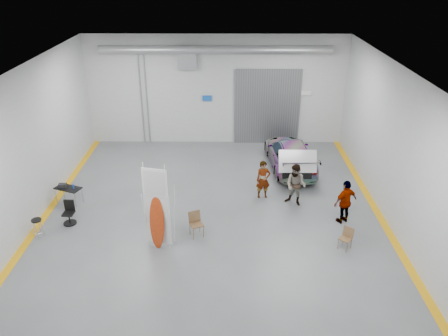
{
  "coord_description": "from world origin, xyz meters",
  "views": [
    {
      "loc": [
        0.59,
        -15.12,
        9.6
      ],
      "look_at": [
        0.47,
        1.49,
        1.5
      ],
      "focal_mm": 35.0,
      "sensor_mm": 36.0,
      "label": 1
    }
  ],
  "objects_px": {
    "person_a": "(263,180)",
    "office_chair": "(69,214)",
    "sedan_car": "(290,154)",
    "folding_chair_far": "(345,242)",
    "person_b": "(296,185)",
    "person_c": "(345,202)",
    "surfboard_display": "(159,215)",
    "work_table": "(67,188)",
    "shop_stool": "(38,228)",
    "folding_chair_near": "(197,229)"
  },
  "relations": [
    {
      "from": "person_c",
      "to": "shop_stool",
      "type": "bearing_deg",
      "value": -22.6
    },
    {
      "from": "person_b",
      "to": "work_table",
      "type": "height_order",
      "value": "person_b"
    },
    {
      "from": "surfboard_display",
      "to": "folding_chair_near",
      "type": "distance_m",
      "value": 1.8
    },
    {
      "from": "sedan_car",
      "to": "folding_chair_far",
      "type": "xyz_separation_m",
      "value": [
        1.13,
        -6.78,
        -0.46
      ]
    },
    {
      "from": "folding_chair_near",
      "to": "work_table",
      "type": "xyz_separation_m",
      "value": [
        -5.7,
        2.47,
        0.4
      ]
    },
    {
      "from": "sedan_car",
      "to": "office_chair",
      "type": "relative_size",
      "value": 5.16
    },
    {
      "from": "shop_stool",
      "to": "office_chair",
      "type": "xyz_separation_m",
      "value": [
        0.87,
        0.96,
        0.04
      ]
    },
    {
      "from": "person_a",
      "to": "shop_stool",
      "type": "bearing_deg",
      "value": -169.71
    },
    {
      "from": "person_b",
      "to": "folding_chair_far",
      "type": "xyz_separation_m",
      "value": [
        1.38,
        -3.16,
        -0.66
      ]
    },
    {
      "from": "sedan_car",
      "to": "person_c",
      "type": "relative_size",
      "value": 2.7
    },
    {
      "from": "person_c",
      "to": "folding_chair_near",
      "type": "height_order",
      "value": "person_c"
    },
    {
      "from": "work_table",
      "to": "shop_stool",
      "type": "bearing_deg",
      "value": -95.86
    },
    {
      "from": "person_a",
      "to": "person_c",
      "type": "distance_m",
      "value": 3.65
    },
    {
      "from": "person_b",
      "to": "office_chair",
      "type": "relative_size",
      "value": 1.9
    },
    {
      "from": "person_a",
      "to": "shop_stool",
      "type": "xyz_separation_m",
      "value": [
        -8.68,
        -3.1,
        -0.48
      ]
    },
    {
      "from": "folding_chair_far",
      "to": "shop_stool",
      "type": "bearing_deg",
      "value": -143.2
    },
    {
      "from": "person_b",
      "to": "person_c",
      "type": "xyz_separation_m",
      "value": [
        1.75,
        -1.38,
        0.0
      ]
    },
    {
      "from": "sedan_car",
      "to": "person_b",
      "type": "bearing_deg",
      "value": 81.84
    },
    {
      "from": "person_b",
      "to": "office_chair",
      "type": "distance_m",
      "value": 9.28
    },
    {
      "from": "folding_chair_near",
      "to": "sedan_car",
      "type": "bearing_deg",
      "value": 30.81
    },
    {
      "from": "sedan_car",
      "to": "office_chair",
      "type": "distance_m",
      "value": 10.72
    },
    {
      "from": "person_a",
      "to": "office_chair",
      "type": "height_order",
      "value": "person_a"
    },
    {
      "from": "work_table",
      "to": "sedan_car",
      "type": "bearing_deg",
      "value": 19.48
    },
    {
      "from": "person_b",
      "to": "person_c",
      "type": "bearing_deg",
      "value": -7.49
    },
    {
      "from": "sedan_car",
      "to": "work_table",
      "type": "bearing_deg",
      "value": 15.26
    },
    {
      "from": "shop_stool",
      "to": "folding_chair_far",
      "type": "bearing_deg",
      "value": -3.3
    },
    {
      "from": "shop_stool",
      "to": "person_c",
      "type": "bearing_deg",
      "value": 5.47
    },
    {
      "from": "folding_chair_near",
      "to": "folding_chair_far",
      "type": "bearing_deg",
      "value": -31.81
    },
    {
      "from": "work_table",
      "to": "folding_chair_far",
      "type": "bearing_deg",
      "value": -16.29
    },
    {
      "from": "person_c",
      "to": "person_b",
      "type": "bearing_deg",
      "value": -66.22
    },
    {
      "from": "person_a",
      "to": "work_table",
      "type": "relative_size",
      "value": 1.38
    },
    {
      "from": "sedan_car",
      "to": "work_table",
      "type": "xyz_separation_m",
      "value": [
        -9.99,
        -3.53,
        -0.02
      ]
    },
    {
      "from": "office_chair",
      "to": "shop_stool",
      "type": "bearing_deg",
      "value": -129.6
    },
    {
      "from": "person_a",
      "to": "office_chair",
      "type": "distance_m",
      "value": 8.11
    },
    {
      "from": "folding_chair_far",
      "to": "shop_stool",
      "type": "height_order",
      "value": "folding_chair_far"
    },
    {
      "from": "surfboard_display",
      "to": "folding_chair_near",
      "type": "relative_size",
      "value": 3.45
    },
    {
      "from": "folding_chair_near",
      "to": "office_chair",
      "type": "distance_m",
      "value": 5.16
    },
    {
      "from": "person_a",
      "to": "folding_chair_far",
      "type": "height_order",
      "value": "person_a"
    },
    {
      "from": "sedan_car",
      "to": "shop_stool",
      "type": "distance_m",
      "value": 11.95
    },
    {
      "from": "surfboard_display",
      "to": "office_chair",
      "type": "height_order",
      "value": "surfboard_display"
    },
    {
      "from": "folding_chair_far",
      "to": "office_chair",
      "type": "xyz_separation_m",
      "value": [
        -10.51,
        1.61,
        0.16
      ]
    },
    {
      "from": "sedan_car",
      "to": "person_b",
      "type": "height_order",
      "value": "person_b"
    },
    {
      "from": "sedan_car",
      "to": "surfboard_display",
      "type": "height_order",
      "value": "surfboard_display"
    },
    {
      "from": "folding_chair_near",
      "to": "work_table",
      "type": "bearing_deg",
      "value": 132.93
    },
    {
      "from": "surfboard_display",
      "to": "person_b",
      "type": "bearing_deg",
      "value": 43.7
    },
    {
      "from": "person_a",
      "to": "shop_stool",
      "type": "relative_size",
      "value": 2.25
    },
    {
      "from": "person_a",
      "to": "work_table",
      "type": "bearing_deg",
      "value": 174.08
    },
    {
      "from": "surfboard_display",
      "to": "folding_chair_near",
      "type": "bearing_deg",
      "value": 42.55
    },
    {
      "from": "shop_stool",
      "to": "person_b",
      "type": "bearing_deg",
      "value": 14.05
    },
    {
      "from": "sedan_car",
      "to": "folding_chair_near",
      "type": "relative_size",
      "value": 5.11
    }
  ]
}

